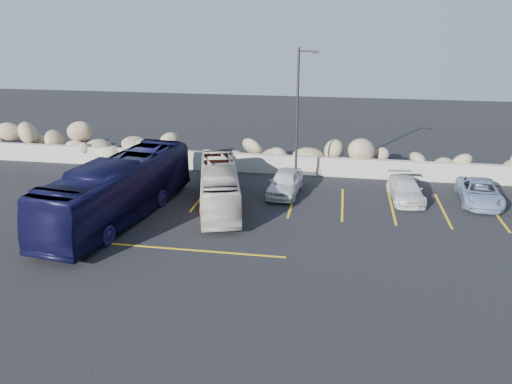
% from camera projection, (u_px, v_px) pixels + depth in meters
% --- Properties ---
extents(ground, '(90.00, 90.00, 0.00)m').
position_uv_depth(ground, '(215.00, 254.00, 21.28)').
color(ground, black).
rests_on(ground, ground).
extents(seawall, '(60.00, 0.40, 1.20)m').
position_uv_depth(seawall, '(261.00, 163.00, 32.23)').
color(seawall, gray).
rests_on(seawall, ground).
extents(riprap_pile, '(54.00, 2.80, 2.60)m').
position_uv_depth(riprap_pile, '(264.00, 148.00, 33.11)').
color(riprap_pile, '#8A7A5A').
rests_on(riprap_pile, ground).
extents(parking_lines, '(18.16, 9.36, 0.01)m').
position_uv_depth(parking_lines, '(329.00, 213.00, 25.71)').
color(parking_lines, gold).
rests_on(parking_lines, ground).
extents(lamppost, '(1.14, 0.18, 8.00)m').
position_uv_depth(lamppost, '(298.00, 115.00, 28.27)').
color(lamppost, '#282524').
rests_on(lamppost, ground).
extents(vintage_bus, '(3.89, 8.23, 2.23)m').
position_uv_depth(vintage_bus, '(219.00, 186.00, 26.36)').
color(vintage_bus, beige).
rests_on(vintage_bus, ground).
extents(tour_coach, '(4.04, 11.21, 3.05)m').
position_uv_depth(tour_coach, '(119.00, 190.00, 24.55)').
color(tour_coach, black).
rests_on(tour_coach, ground).
extents(car_a, '(1.97, 4.17, 1.38)m').
position_uv_depth(car_a, '(285.00, 182.00, 28.30)').
color(car_a, silver).
rests_on(car_a, ground).
extents(car_c, '(1.98, 4.11, 1.16)m').
position_uv_depth(car_c, '(405.00, 190.00, 27.42)').
color(car_c, silver).
rests_on(car_c, ground).
extents(car_d, '(2.28, 4.48, 1.21)m').
position_uv_depth(car_d, '(480.00, 192.00, 26.95)').
color(car_d, '#7F91B4').
rests_on(car_d, ground).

